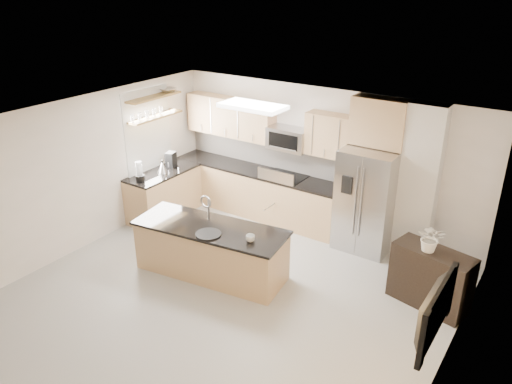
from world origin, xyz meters
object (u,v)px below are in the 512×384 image
Objects in this scene: coffee_maker at (171,160)px; refrigerator at (367,200)px; credenza at (431,278)px; platter at (208,234)px; television at (426,309)px; kettle at (162,167)px; bowl at (168,89)px; range at (284,199)px; blender at (140,173)px; flower_vase at (432,232)px; cup at (250,238)px; microwave at (288,139)px; island at (211,250)px.

refrigerator is at bearing 11.24° from coffee_maker.
platter is at bearing -143.03° from credenza.
television is (0.42, -2.03, 0.91)m from credenza.
bowl is at bearing 113.12° from kettle.
range is 2.71m from blender.
cup is at bearing -153.91° from flower_vase.
refrigerator is 2.96× the size of flower_vase.
range is 8.68× the size of cup.
television is at bearing -22.56° from coffee_maker.
flower_vase is 0.56× the size of television.
blender reaches higher than kettle.
microwave is 2.36m from coffee_maker.
platter is 2.77m from coffee_maker.
cup is 0.34× the size of bowl.
island is (-0.00, -2.32, -1.21)m from microwave.
refrigerator is at bearing 44.33° from island.
platter is (-2.95, -1.32, 0.40)m from credenza.
refrigerator is 2.76m from island.
island reaches higher than platter.
microwave is at bearing 171.36° from credenza.
blender reaches higher than island.
blender is 0.35× the size of television.
platter is 3.17m from flower_vase.
flower_vase is at bearing -137.32° from credenza.
island is 9.88× the size of kettle.
island is (-0.00, -2.19, -0.05)m from range.
blender is (-5.16, -0.55, 0.64)m from credenza.
coffee_maker is 0.78× the size of bowl.
bowl is at bearing -172.29° from refrigerator.
cup is (-0.89, -2.18, -0.00)m from refrigerator.
cup is at bearing 16.17° from platter.
microwave is at bearing 23.63° from coffee_maker.
television is (3.51, -0.93, 0.93)m from island.
kettle reaches higher than range.
credenza is 2.62m from cup.
blender is at bearing -156.94° from refrigerator.
cup is 3.21m from coffee_maker.
coffee_maker is 0.28× the size of television.
bowl reaches higher than blender.
television is at bearing -42.75° from microwave.
cup is 0.43× the size of coffee_maker.
credenza reaches higher than platter.
microwave is 3.53m from credenza.
coffee_maker is (-2.09, 1.40, 0.64)m from island.
television is (5.61, -2.33, 0.29)m from coffee_maker.
microwave reaches higher than television.
coffee_maker is (-3.75, -0.75, 0.17)m from refrigerator.
credenza is 2.95× the size of blender.
range reaches higher than cup.
cup is (0.78, -0.04, 0.47)m from island.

